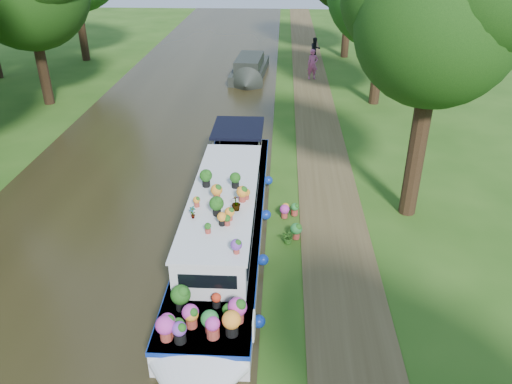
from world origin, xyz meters
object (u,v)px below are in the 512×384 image
at_px(second_boat, 249,69).
at_px(pedestrian_dark, 315,49).
at_px(plant_boat, 224,223).
at_px(pedestrian_pink, 313,64).

distance_m(second_boat, pedestrian_dark, 6.31).
bearing_deg(plant_boat, second_boat, 91.47).
relative_size(plant_boat, second_boat, 1.95).
relative_size(second_boat, pedestrian_pink, 3.72).
xyz_separation_m(plant_boat, pedestrian_dark, (3.95, 23.90, 0.00)).
height_order(plant_boat, pedestrian_pink, plant_boat).
bearing_deg(pedestrian_pink, plant_boat, -112.16).
bearing_deg(pedestrian_dark, second_boat, -158.75).
xyz_separation_m(plant_boat, pedestrian_pink, (3.54, 19.11, 0.11)).
height_order(second_boat, pedestrian_dark, pedestrian_dark).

